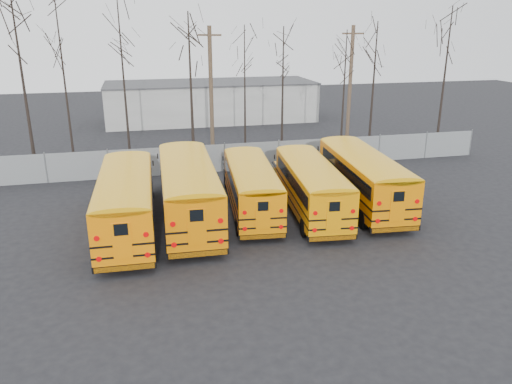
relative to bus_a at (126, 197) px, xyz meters
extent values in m
plane|color=black|center=(6.69, -2.34, -1.86)|extent=(120.00, 120.00, 0.00)
cube|color=gray|center=(6.69, 9.66, -0.86)|extent=(40.00, 0.04, 2.00)
cube|color=beige|center=(8.69, 29.66, 0.14)|extent=(22.00, 8.00, 4.00)
cylinder|color=black|center=(-1.26, -3.57, -1.35)|extent=(0.32, 1.03, 1.03)
cylinder|color=black|center=(1.06, -3.63, -1.35)|extent=(0.32, 1.03, 1.03)
cylinder|color=black|center=(-1.02, 5.05, -1.35)|extent=(0.32, 1.03, 1.03)
cylinder|color=black|center=(1.30, 4.98, -1.35)|extent=(0.32, 1.03, 1.03)
cube|color=orange|center=(-0.01, -0.27, -0.14)|extent=(2.82, 9.61, 2.41)
cube|color=orange|center=(0.15, 5.37, -0.84)|extent=(2.36, 1.81, 1.03)
cube|color=black|center=(-0.01, -0.47, 0.39)|extent=(2.84, 8.58, 0.72)
cube|color=black|center=(0.02, 0.60, -0.89)|extent=(2.90, 11.37, 0.09)
cube|color=black|center=(0.02, 0.60, -0.38)|extent=(2.90, 11.37, 0.09)
cube|color=black|center=(-0.14, -4.93, -1.40)|extent=(2.63, 0.30, 0.29)
cube|color=black|center=(0.17, 6.19, -1.40)|extent=(2.47, 0.27, 0.27)
cube|color=orange|center=(-0.14, -5.05, -0.17)|extent=(0.77, 0.06, 1.59)
cylinder|color=#B20505|center=(-1.11, -5.03, -0.89)|extent=(0.23, 0.05, 0.23)
cylinder|color=#B20505|center=(0.84, -5.08, -0.89)|extent=(0.23, 0.05, 0.23)
cylinder|color=#B20505|center=(-1.11, -5.03, 0.04)|extent=(0.23, 0.05, 0.23)
cylinder|color=#B20505|center=(0.84, -5.08, 0.04)|extent=(0.23, 0.05, 0.23)
cylinder|color=black|center=(1.84, -2.92, -1.32)|extent=(0.34, 1.09, 1.08)
cylinder|color=black|center=(4.27, -3.01, -1.32)|extent=(0.34, 1.09, 1.08)
cylinder|color=black|center=(2.14, 6.12, -1.32)|extent=(0.34, 1.09, 1.08)
cylinder|color=black|center=(4.57, 6.04, -1.32)|extent=(0.34, 1.09, 1.08)
cube|color=orange|center=(3.17, 0.53, -0.06)|extent=(3.03, 10.10, 2.53)
cube|color=orange|center=(3.37, 6.46, -0.79)|extent=(2.48, 1.91, 1.08)
cube|color=black|center=(3.16, 0.32, 0.51)|extent=(3.03, 9.03, 0.75)
cube|color=black|center=(3.20, 1.45, -0.84)|extent=(3.12, 11.96, 0.10)
cube|color=black|center=(3.20, 1.45, -0.30)|extent=(3.12, 11.96, 0.10)
cube|color=black|center=(3.01, -4.36, -1.38)|extent=(2.76, 0.33, 0.30)
cube|color=black|center=(3.40, 7.32, -1.38)|extent=(2.59, 0.30, 0.28)
cube|color=orange|center=(3.00, -4.48, -0.09)|extent=(0.81, 0.07, 1.67)
cylinder|color=#B20505|center=(1.98, -4.46, -0.84)|extent=(0.24, 0.05, 0.24)
cylinder|color=#B20505|center=(4.03, -4.53, -0.84)|extent=(0.24, 0.05, 0.24)
cylinder|color=#B20505|center=(1.98, -4.46, 0.13)|extent=(0.24, 0.05, 0.24)
cylinder|color=#B20505|center=(4.03, -4.53, 0.13)|extent=(0.24, 0.05, 0.24)
cylinder|color=black|center=(5.37, -1.77, -1.40)|extent=(0.35, 0.94, 0.92)
cylinder|color=black|center=(7.44, -1.97, -1.40)|extent=(0.35, 0.94, 0.92)
cylinder|color=black|center=(6.13, 5.91, -1.40)|extent=(0.35, 0.94, 0.92)
cylinder|color=black|center=(8.19, 5.71, -1.40)|extent=(0.35, 0.94, 0.92)
cube|color=orange|center=(6.70, 1.10, -0.32)|extent=(3.12, 8.73, 2.16)
cube|color=orange|center=(7.19, 6.13, -0.94)|extent=(2.21, 1.76, 0.92)
cube|color=black|center=(6.68, 0.92, 0.16)|extent=(3.07, 7.82, 0.64)
cube|color=black|center=(6.77, 1.88, -0.99)|extent=(3.31, 10.30, 0.08)
cube|color=black|center=(6.77, 1.88, -0.53)|extent=(3.31, 10.30, 0.08)
cube|color=black|center=(6.29, -3.06, -1.45)|extent=(2.36, 0.43, 0.26)
cube|color=black|center=(7.26, 6.86, -1.45)|extent=(2.21, 0.40, 0.24)
cube|color=orange|center=(6.28, -3.16, -0.35)|extent=(0.69, 0.10, 1.42)
cylinder|color=#B20505|center=(5.41, -3.08, -0.99)|extent=(0.20, 0.06, 0.20)
cylinder|color=#B20505|center=(7.15, -3.25, -0.99)|extent=(0.20, 0.06, 0.20)
cylinder|color=#B20505|center=(5.41, -3.08, -0.16)|extent=(0.20, 0.06, 0.20)
cylinder|color=#B20505|center=(7.15, -3.25, -0.16)|extent=(0.20, 0.06, 0.20)
cylinder|color=black|center=(8.52, -2.70, -1.39)|extent=(0.36, 0.97, 0.95)
cylinder|color=black|center=(10.66, -2.91, -1.39)|extent=(0.36, 0.97, 0.95)
cylinder|color=black|center=(9.31, 5.26, -1.39)|extent=(0.36, 0.97, 0.95)
cylinder|color=black|center=(11.45, 5.05, -1.39)|extent=(0.36, 0.97, 0.95)
cube|color=orange|center=(9.89, 0.27, -0.27)|extent=(3.24, 9.04, 2.24)
cube|color=orange|center=(10.41, 5.48, -0.91)|extent=(2.29, 1.82, 0.95)
cube|color=black|center=(9.88, 0.08, 0.23)|extent=(3.19, 8.10, 0.67)
cube|color=black|center=(9.97, 1.08, -0.96)|extent=(3.43, 10.68, 0.09)
cube|color=black|center=(9.97, 1.08, -0.48)|extent=(3.43, 10.68, 0.09)
cube|color=black|center=(9.47, -4.04, -1.43)|extent=(2.45, 0.45, 0.27)
cube|color=black|center=(10.49, 6.24, -1.43)|extent=(2.29, 0.41, 0.25)
cube|color=orange|center=(9.46, -4.14, -0.29)|extent=(0.71, 0.11, 1.48)
cylinder|color=#B20505|center=(8.56, -4.06, -0.96)|extent=(0.21, 0.06, 0.21)
cylinder|color=#B20505|center=(10.36, -4.24, -0.96)|extent=(0.21, 0.06, 0.21)
cylinder|color=#B20505|center=(8.56, -4.06, -0.10)|extent=(0.21, 0.06, 0.21)
cylinder|color=#B20505|center=(10.36, -4.24, -0.10)|extent=(0.21, 0.06, 0.21)
cylinder|color=black|center=(11.81, -2.40, -1.35)|extent=(0.37, 1.04, 1.02)
cylinder|color=black|center=(14.11, -2.59, -1.35)|extent=(0.37, 1.04, 1.02)
cylinder|color=black|center=(12.52, 6.14, -1.35)|extent=(0.37, 1.04, 1.02)
cylinder|color=black|center=(14.82, 5.95, -1.35)|extent=(0.37, 1.04, 1.02)
cube|color=orange|center=(13.23, 0.81, -0.15)|extent=(3.32, 9.66, 2.40)
cube|color=orange|center=(13.70, 6.40, -0.84)|extent=(2.43, 1.92, 1.02)
cube|color=black|center=(13.22, 0.60, 0.38)|extent=(3.28, 8.65, 0.71)
cube|color=black|center=(13.31, 1.67, -0.89)|extent=(3.50, 11.41, 0.09)
cube|color=black|center=(13.31, 1.67, -0.38)|extent=(3.50, 11.41, 0.09)
cube|color=black|center=(12.85, -3.82, -1.40)|extent=(2.62, 0.44, 0.29)
cube|color=black|center=(13.76, 7.21, -1.40)|extent=(2.46, 0.41, 0.27)
cube|color=orange|center=(12.84, -3.93, -0.18)|extent=(0.77, 0.10, 1.58)
cylinder|color=#B20505|center=(11.88, -3.86, -0.89)|extent=(0.23, 0.06, 0.22)
cylinder|color=#B20505|center=(13.81, -4.02, -0.89)|extent=(0.23, 0.06, 0.22)
cylinder|color=#B20505|center=(11.88, -3.86, 0.02)|extent=(0.23, 0.06, 0.22)
cylinder|color=#B20505|center=(13.81, -4.02, 0.02)|extent=(0.23, 0.06, 0.22)
cylinder|color=#4F3E2D|center=(6.37, 13.28, 3.11)|extent=(0.31, 0.31, 9.95)
cube|color=#4F3E2D|center=(6.37, 13.28, 7.42)|extent=(1.67, 0.84, 0.13)
cylinder|color=brown|center=(18.46, 15.26, 3.12)|extent=(0.31, 0.31, 9.96)
cube|color=brown|center=(18.46, 15.26, 7.44)|extent=(1.74, 0.59, 0.13)
cone|color=black|center=(-6.51, 12.55, 4.10)|extent=(0.26, 0.26, 11.92)
cone|color=black|center=(-3.99, 13.57, 4.39)|extent=(0.26, 0.26, 12.51)
cone|color=black|center=(0.04, 14.54, 4.26)|extent=(0.26, 0.26, 12.25)
cone|color=black|center=(4.71, 11.82, 3.58)|extent=(0.26, 0.26, 10.89)
cone|color=black|center=(9.44, 15.46, 3.14)|extent=(0.26, 0.26, 10.00)
cone|color=black|center=(12.36, 14.58, 3.08)|extent=(0.26, 0.26, 9.89)
cone|color=black|center=(16.76, 12.54, 2.96)|extent=(0.26, 0.26, 9.65)
cone|color=black|center=(19.82, 13.68, 3.27)|extent=(0.26, 0.26, 10.26)
cone|color=black|center=(25.14, 11.95, 3.83)|extent=(0.26, 0.26, 11.39)
camera|label=1|loc=(0.89, -24.41, 8.28)|focal=35.00mm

